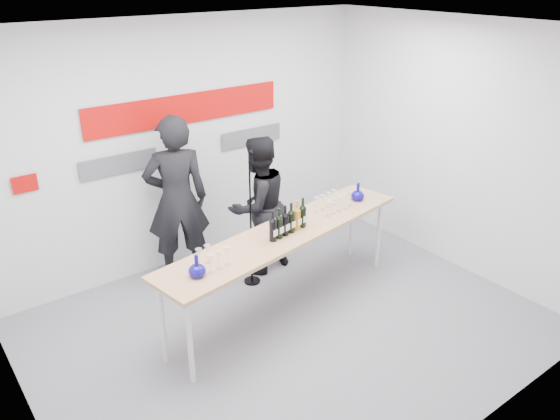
{
  "coord_description": "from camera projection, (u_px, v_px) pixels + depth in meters",
  "views": [
    {
      "loc": [
        -2.94,
        -3.73,
        3.49
      ],
      "look_at": [
        0.19,
        0.42,
        1.15
      ],
      "focal_mm": 35.0,
      "sensor_mm": 36.0,
      "label": 1
    }
  ],
  "objects": [
    {
      "name": "decanter_right",
      "position": [
        358.0,
        192.0,
        6.43
      ],
      "size": [
        0.16,
        0.16,
        0.21
      ],
      "primitive_type": null,
      "color": "#0F0785",
      "rests_on": "tasting_table"
    },
    {
      "name": "wine_bottles",
      "position": [
        288.0,
        219.0,
        5.6
      ],
      "size": [
        0.53,
        0.16,
        0.33
      ],
      "rotation": [
        0.0,
        0.0,
        0.16
      ],
      "color": "black",
      "rests_on": "tasting_table"
    },
    {
      "name": "mic_stand",
      "position": [
        251.0,
        244.0,
        6.36
      ],
      "size": [
        0.19,
        0.19,
        1.67
      ],
      "rotation": [
        0.0,
        0.0,
        0.43
      ],
      "color": "black",
      "rests_on": "ground"
    },
    {
      "name": "tasting_table",
      "position": [
        286.0,
        238.0,
        5.74
      ],
      "size": [
        3.19,
        1.12,
        0.94
      ],
      "rotation": [
        0.0,
        0.0,
        0.16
      ],
      "color": "tan",
      "rests_on": "ground"
    },
    {
      "name": "decanter_left",
      "position": [
        197.0,
        266.0,
        4.85
      ],
      "size": [
        0.16,
        0.16,
        0.21
      ],
      "primitive_type": null,
      "color": "#0F0785",
      "rests_on": "tasting_table"
    },
    {
      "name": "signage",
      "position": [
        184.0,
        121.0,
        6.42
      ],
      "size": [
        3.38,
        0.02,
        0.79
      ],
      "color": "#BF0908",
      "rests_on": "back_wall"
    },
    {
      "name": "presenter_left",
      "position": [
        177.0,
        200.0,
        6.3
      ],
      "size": [
        0.85,
        0.7,
        2.01
      ],
      "primitive_type": "imported",
      "rotation": [
        0.0,
        0.0,
        2.81
      ],
      "color": "black",
      "rests_on": "ground"
    },
    {
      "name": "back_wall",
      "position": [
        189.0,
        145.0,
        6.6
      ],
      "size": [
        5.0,
        0.04,
        3.0
      ],
      "primitive_type": "cube",
      "color": "silver",
      "rests_on": "ground"
    },
    {
      "name": "ground",
      "position": [
        289.0,
        326.0,
        5.76
      ],
      "size": [
        5.0,
        5.0,
        0.0
      ],
      "primitive_type": "plane",
      "color": "slate",
      "rests_on": "ground"
    },
    {
      "name": "glasses_left",
      "position": [
        213.0,
        258.0,
        5.0
      ],
      "size": [
        0.29,
        0.24,
        0.18
      ],
      "color": "silver",
      "rests_on": "tasting_table"
    },
    {
      "name": "glasses_right",
      "position": [
        333.0,
        203.0,
        6.18
      ],
      "size": [
        0.48,
        0.27,
        0.18
      ],
      "color": "silver",
      "rests_on": "tasting_table"
    },
    {
      "name": "presenter_right",
      "position": [
        258.0,
        206.0,
        6.53
      ],
      "size": [
        0.9,
        0.74,
        1.71
      ],
      "primitive_type": "imported",
      "rotation": [
        0.0,
        0.0,
        3.25
      ],
      "color": "black",
      "rests_on": "ground"
    }
  ]
}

